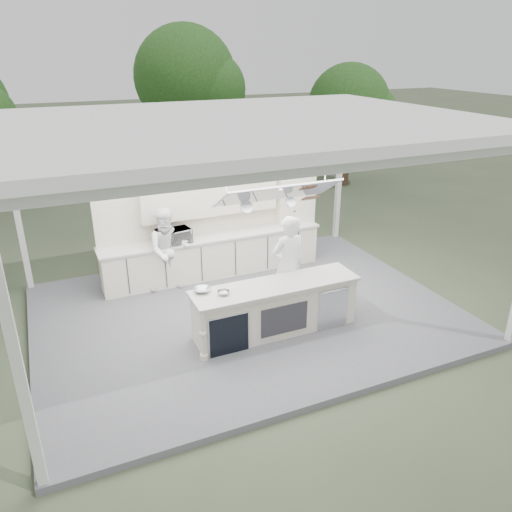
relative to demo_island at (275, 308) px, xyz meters
name	(u,v)px	position (x,y,z in m)	size (l,w,h in m)	color
ground	(246,316)	(-0.18, 0.91, -0.60)	(90.00, 90.00, 0.00)	#424F36
stage_deck	(246,313)	(-0.18, 0.91, -0.54)	(8.00, 6.00, 0.12)	#58585D
tent	(245,127)	(-0.18, 0.90, 3.11)	(8.20, 6.20, 3.86)	white
demo_island	(275,308)	(0.00, 0.00, 0.00)	(3.10, 0.79, 0.95)	white
back_counter	(214,255)	(-0.18, 2.81, 0.00)	(5.08, 0.72, 0.95)	white
back_wall_unit	(228,209)	(0.27, 3.03, 0.98)	(5.05, 0.48, 2.25)	white
tree_cluster	(129,100)	(-0.34, 10.68, 2.69)	(19.55, 9.40, 5.85)	#4B3625
head_chef	(288,266)	(0.52, 0.53, 0.53)	(0.73, 0.48, 2.01)	white
sous_chef	(169,250)	(-1.30, 2.46, 0.44)	(0.89, 0.69, 1.82)	white
toaster_oven	(177,236)	(-1.04, 2.69, 0.63)	(0.57, 0.39, 0.32)	#ADAFB4
bowl_large	(202,290)	(-1.28, 0.26, 0.51)	(0.28, 0.28, 0.07)	#BABCC2
bowl_small	(223,293)	(-0.97, 0.02, 0.51)	(0.21, 0.21, 0.07)	#B1B4B8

